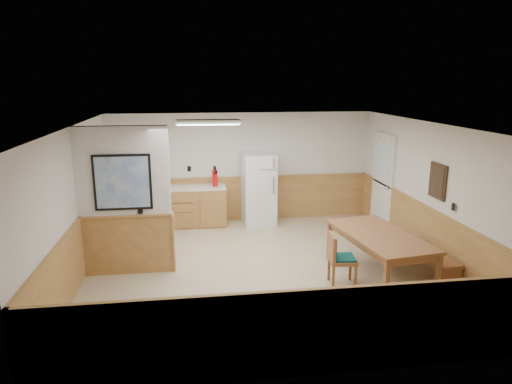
{
  "coord_description": "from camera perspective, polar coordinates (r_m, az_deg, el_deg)",
  "views": [
    {
      "loc": [
        -1.12,
        -7.31,
        3.2
      ],
      "look_at": [
        -0.03,
        0.4,
        1.29
      ],
      "focal_mm": 32.0,
      "sensor_mm": 36.0,
      "label": 1
    }
  ],
  "objects": [
    {
      "name": "back_wall",
      "position": [
        10.55,
        -1.82,
        3.11
      ],
      "size": [
        6.0,
        0.02,
        2.5
      ],
      "primitive_type": "cube",
      "color": "silver",
      "rests_on": "ground"
    },
    {
      "name": "right_wall",
      "position": [
        8.61,
        20.79,
        -0.22
      ],
      "size": [
        0.02,
        6.0,
        2.5
      ],
      "primitive_type": "cube",
      "color": "silver",
      "rests_on": "ground"
    },
    {
      "name": "wainscot_back",
      "position": [
        10.7,
        -1.77,
        -0.86
      ],
      "size": [
        6.0,
        0.04,
        1.0
      ],
      "primitive_type": "cube",
      "color": "#BD864B",
      "rests_on": "ground"
    },
    {
      "name": "partition_wall",
      "position": [
        7.84,
        -16.07,
        -1.31
      ],
      "size": [
        1.5,
        0.2,
        2.5
      ],
      "color": "silver",
      "rests_on": "ground"
    },
    {
      "name": "dining_bench",
      "position": [
        8.26,
        20.04,
        -7.31
      ],
      "size": [
        0.53,
        1.66,
        0.45
      ],
      "rotation": [
        0.0,
        0.0,
        0.11
      ],
      "color": "brown",
      "rests_on": "ground"
    },
    {
      "name": "fluorescent_fixture",
      "position": [
        8.65,
        -5.96,
        8.7
      ],
      "size": [
        1.2,
        0.3,
        0.09
      ],
      "color": "silver",
      "rests_on": "ceiling"
    },
    {
      "name": "wainscot_right",
      "position": [
        8.8,
        20.26,
        -4.97
      ],
      "size": [
        0.04,
        6.0,
        1.0
      ],
      "primitive_type": "cube",
      "color": "#BD864B",
      "rests_on": "ground"
    },
    {
      "name": "exterior_door",
      "position": [
        10.3,
        15.52,
        1.22
      ],
      "size": [
        0.07,
        1.02,
        2.15
      ],
      "color": "silver",
      "rests_on": "ground"
    },
    {
      "name": "left_wall",
      "position": [
        7.79,
        -21.73,
        -1.71
      ],
      "size": [
        0.02,
        6.0,
        2.5
      ],
      "primitive_type": "cube",
      "color": "silver",
      "rests_on": "ground"
    },
    {
      "name": "dining_table",
      "position": [
        7.81,
        15.18,
        -5.69
      ],
      "size": [
        1.29,
        2.13,
        0.75
      ],
      "rotation": [
        0.0,
        0.0,
        0.15
      ],
      "color": "brown",
      "rests_on": "ground"
    },
    {
      "name": "ground",
      "position": [
        8.06,
        0.62,
        -9.63
      ],
      "size": [
        6.0,
        6.0,
        0.0
      ],
      "primitive_type": "plane",
      "color": "tan",
      "rests_on": "ground"
    },
    {
      "name": "refrigerator",
      "position": [
        10.33,
        0.31,
        0.37
      ],
      "size": [
        0.75,
        0.74,
        1.61
      ],
      "rotation": [
        0.0,
        0.0,
        0.06
      ],
      "color": "white",
      "rests_on": "ground"
    },
    {
      "name": "fire_extinguisher",
      "position": [
        10.17,
        -5.16,
        1.82
      ],
      "size": [
        0.15,
        0.15,
        0.46
      ],
      "rotation": [
        0.0,
        0.0,
        -0.38
      ],
      "color": "red",
      "rests_on": "kitchen_counter"
    },
    {
      "name": "soap_bottle",
      "position": [
        10.26,
        -13.91,
        1.04
      ],
      "size": [
        0.09,
        0.09,
        0.22
      ],
      "primitive_type": "cylinder",
      "rotation": [
        0.0,
        0.0,
        -0.36
      ],
      "color": "green",
      "rests_on": "kitchen_counter"
    },
    {
      "name": "dining_chair",
      "position": [
        7.41,
        10.16,
        -7.84
      ],
      "size": [
        0.6,
        0.45,
        0.85
      ],
      "rotation": [
        0.0,
        0.0,
        -0.1
      ],
      "color": "brown",
      "rests_on": "ground"
    },
    {
      "name": "wall_painting",
      "position": [
        8.28,
        21.74,
        1.29
      ],
      "size": [
        0.04,
        0.5,
        0.6
      ],
      "color": "#382716",
      "rests_on": "right_wall"
    },
    {
      "name": "kitchen_counter",
      "position": [
        10.36,
        -8.25,
        -1.71
      ],
      "size": [
        2.2,
        0.61,
        1.0
      ],
      "color": "#A07038",
      "rests_on": "ground"
    },
    {
      "name": "ceiling",
      "position": [
        7.43,
        0.67,
        8.37
      ],
      "size": [
        6.0,
        6.0,
        0.02
      ],
      "primitive_type": "cube",
      "color": "white",
      "rests_on": "back_wall"
    },
    {
      "name": "kitchen_window",
      "position": [
        10.46,
        -13.35,
        4.32
      ],
      "size": [
        0.8,
        0.04,
        1.0
      ],
      "color": "silver",
      "rests_on": "back_wall"
    },
    {
      "name": "wainscot_left",
      "position": [
        8.01,
        -21.12,
        -6.89
      ],
      "size": [
        0.04,
        6.0,
        1.0
      ],
      "primitive_type": "cube",
      "color": "#BD864B",
      "rests_on": "ground"
    }
  ]
}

